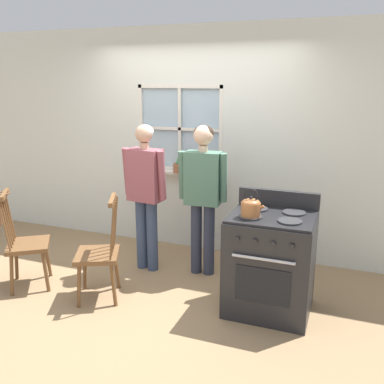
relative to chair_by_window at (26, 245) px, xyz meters
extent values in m
plane|color=#937551|center=(1.25, 0.24, -0.45)|extent=(16.00, 16.00, 0.00)
cube|color=silver|center=(-0.73, 1.64, 0.90)|extent=(2.45, 0.06, 2.70)
cube|color=silver|center=(3.02, 1.64, 0.90)|extent=(2.87, 0.06, 2.70)
cube|color=silver|center=(1.04, 1.64, 0.04)|extent=(1.09, 0.06, 0.98)
cube|color=silver|center=(1.04, 1.64, 1.91)|extent=(1.09, 0.06, 0.67)
cube|color=silver|center=(1.04, 1.56, 0.51)|extent=(1.15, 0.10, 0.03)
cube|color=#9EB7C6|center=(1.04, 1.65, 1.05)|extent=(1.03, 0.01, 0.99)
cube|color=silver|center=(1.04, 1.62, 1.05)|extent=(0.04, 0.02, 1.05)
cube|color=silver|center=(1.04, 1.62, 1.05)|extent=(1.09, 0.02, 0.04)
cube|color=silver|center=(0.51, 1.62, 1.05)|extent=(0.04, 0.03, 1.05)
cube|color=silver|center=(1.56, 1.62, 1.05)|extent=(0.04, 0.03, 1.05)
cube|color=silver|center=(1.04, 1.62, 1.55)|extent=(1.09, 0.03, 0.04)
cube|color=silver|center=(1.04, 1.62, 0.55)|extent=(1.09, 0.03, 0.04)
cube|color=brown|center=(0.02, 0.01, -0.01)|extent=(0.57, 0.57, 0.04)
cylinder|color=brown|center=(0.25, -0.03, -0.24)|extent=(0.09, 0.06, 0.43)
cylinder|color=brown|center=(0.05, 0.24, -0.24)|extent=(0.06, 0.09, 0.43)
cylinder|color=brown|center=(-0.01, -0.22, -0.24)|extent=(0.06, 0.09, 0.43)
cylinder|color=brown|center=(-0.21, 0.06, -0.24)|extent=(0.09, 0.06, 0.43)
cylinder|color=brown|center=(-0.02, -0.23, 0.26)|extent=(0.07, 0.06, 0.53)
cylinder|color=brown|center=(-0.07, -0.16, 0.26)|extent=(0.07, 0.06, 0.53)
cylinder|color=brown|center=(-0.12, -0.08, 0.26)|extent=(0.07, 0.06, 0.53)
cylinder|color=brown|center=(-0.17, -0.01, 0.26)|extent=(0.07, 0.06, 0.53)
cylinder|color=brown|center=(-0.22, 0.06, 0.26)|extent=(0.07, 0.06, 0.53)
cube|color=brown|center=(-0.12, -0.08, 0.54)|extent=(0.25, 0.33, 0.04)
cube|color=brown|center=(0.82, 0.05, -0.01)|extent=(0.54, 0.55, 0.04)
cylinder|color=brown|center=(0.60, 0.13, -0.24)|extent=(0.09, 0.06, 0.43)
cylinder|color=brown|center=(0.75, -0.17, -0.24)|extent=(0.06, 0.09, 0.43)
cylinder|color=brown|center=(0.89, 0.27, -0.24)|extent=(0.06, 0.09, 0.43)
cylinder|color=brown|center=(1.03, -0.04, -0.24)|extent=(0.09, 0.06, 0.43)
cylinder|color=brown|center=(0.89, 0.28, 0.26)|extent=(0.07, 0.05, 0.53)
cylinder|color=brown|center=(0.93, 0.20, 0.26)|extent=(0.07, 0.05, 0.53)
cylinder|color=brown|center=(0.97, 0.12, 0.26)|extent=(0.07, 0.05, 0.53)
cylinder|color=brown|center=(1.01, 0.04, 0.26)|extent=(0.07, 0.05, 0.53)
cylinder|color=brown|center=(1.05, -0.04, 0.26)|extent=(0.07, 0.05, 0.53)
cube|color=brown|center=(0.97, 0.12, 0.54)|extent=(0.20, 0.36, 0.04)
cylinder|color=#384766|center=(0.89, 0.83, -0.05)|extent=(0.12, 0.12, 0.81)
cylinder|color=#384766|center=(1.03, 0.81, -0.05)|extent=(0.12, 0.12, 0.81)
cube|color=#934C56|center=(0.96, 0.82, 0.63)|extent=(0.39, 0.25, 0.57)
cylinder|color=#934C56|center=(0.74, 0.83, 0.66)|extent=(0.09, 0.12, 0.52)
cylinder|color=#934C56|center=(1.18, 0.77, 0.66)|extent=(0.09, 0.12, 0.52)
cylinder|color=tan|center=(0.96, 0.82, 0.95)|extent=(0.10, 0.10, 0.07)
sphere|color=tan|center=(0.96, 0.82, 1.08)|extent=(0.19, 0.19, 0.19)
ellipsoid|color=silver|center=(0.96, 0.83, 1.10)|extent=(0.19, 0.19, 0.15)
cylinder|color=#2D3347|center=(1.51, 0.93, -0.05)|extent=(0.12, 0.12, 0.80)
cylinder|color=#2D3347|center=(1.66, 0.94, -0.05)|extent=(0.12, 0.12, 0.80)
cube|color=#4C7560|center=(1.58, 0.93, 0.63)|extent=(0.39, 0.24, 0.56)
cylinder|color=#4C7560|center=(1.36, 0.90, 0.65)|extent=(0.08, 0.12, 0.52)
cylinder|color=#4C7560|center=(1.81, 0.93, 0.65)|extent=(0.08, 0.12, 0.52)
cylinder|color=beige|center=(1.58, 0.93, 0.94)|extent=(0.10, 0.10, 0.07)
sphere|color=beige|center=(1.58, 0.93, 1.08)|extent=(0.21, 0.21, 0.21)
ellipsoid|color=#332319|center=(1.58, 0.95, 1.10)|extent=(0.21, 0.21, 0.17)
cube|color=#232326|center=(2.42, 0.41, 0.00)|extent=(0.75, 0.64, 0.90)
cube|color=black|center=(2.42, 0.41, 0.46)|extent=(0.74, 0.61, 0.02)
cylinder|color=#2D2D30|center=(2.25, 0.28, 0.48)|extent=(0.20, 0.20, 0.02)
cylinder|color=#2D2D30|center=(2.59, 0.28, 0.48)|extent=(0.20, 0.20, 0.02)
cylinder|color=#2D2D30|center=(2.25, 0.53, 0.48)|extent=(0.20, 0.20, 0.02)
cylinder|color=#2D2D30|center=(2.59, 0.53, 0.48)|extent=(0.20, 0.20, 0.02)
cube|color=#232326|center=(2.42, 0.70, 0.55)|extent=(0.75, 0.06, 0.16)
cube|color=black|center=(2.42, 0.08, -0.06)|extent=(0.47, 0.01, 0.32)
cylinder|color=silver|center=(2.42, 0.06, 0.19)|extent=(0.53, 0.02, 0.02)
cylinder|color=#232326|center=(2.20, 0.07, 0.34)|extent=(0.04, 0.02, 0.04)
cylinder|color=#232326|center=(2.35, 0.07, 0.34)|extent=(0.04, 0.02, 0.04)
cylinder|color=#232326|center=(2.50, 0.07, 0.34)|extent=(0.04, 0.02, 0.04)
cylinder|color=#232326|center=(2.65, 0.07, 0.34)|extent=(0.04, 0.02, 0.04)
cylinder|color=#A86638|center=(2.25, 0.28, 0.54)|extent=(0.17, 0.17, 0.12)
ellipsoid|color=#A86638|center=(2.25, 0.28, 0.60)|extent=(0.16, 0.16, 0.07)
sphere|color=black|center=(2.25, 0.28, 0.65)|extent=(0.03, 0.03, 0.03)
cylinder|color=#A86638|center=(2.33, 0.28, 0.56)|extent=(0.08, 0.03, 0.07)
torus|color=black|center=(2.25, 0.28, 0.67)|extent=(0.12, 0.01, 0.12)
cylinder|color=#935B3D|center=(1.05, 1.55, 0.58)|extent=(0.14, 0.14, 0.11)
cylinder|color=#33261C|center=(1.05, 1.55, 0.63)|extent=(0.13, 0.13, 0.01)
cone|color=#388447|center=(1.07, 1.56, 0.72)|extent=(0.06, 0.05, 0.18)
cone|color=#388447|center=(1.03, 1.56, 0.69)|extent=(0.06, 0.05, 0.11)
cone|color=#388447|center=(1.05, 1.53, 0.70)|extent=(0.04, 0.07, 0.13)
torus|color=brown|center=(-0.13, -0.09, 0.56)|extent=(0.17, 0.17, 0.01)
camera|label=1|loc=(3.04, -3.20, 1.64)|focal=40.00mm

